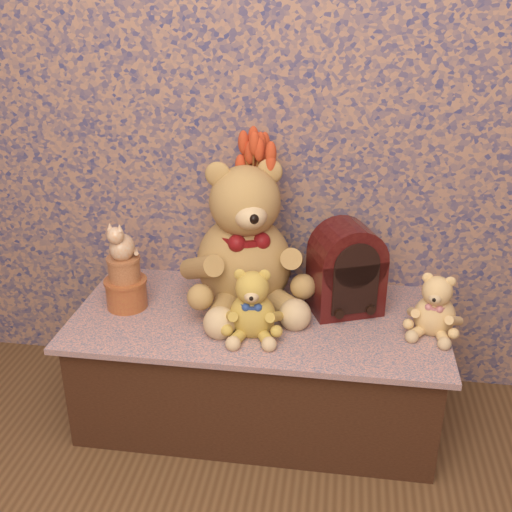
{
  "coord_description": "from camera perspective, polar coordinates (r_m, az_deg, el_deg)",
  "views": [
    {
      "loc": [
        0.26,
        -0.57,
        1.42
      ],
      "look_at": [
        0.0,
        1.16,
        0.64
      ],
      "focal_mm": 43.04,
      "sensor_mm": 36.0,
      "label": 1
    }
  ],
  "objects": [
    {
      "name": "cathedral_radio",
      "position": [
        2.06,
        8.4,
        -1.06
      ],
      "size": [
        0.27,
        0.24,
        0.31
      ],
      "primitive_type": null,
      "rotation": [
        0.0,
        0.0,
        0.39
      ],
      "color": "#3C0A0C",
      "rests_on": "display_shelf"
    },
    {
      "name": "teddy_medium",
      "position": [
        1.91,
        -0.33,
        -4.01
      ],
      "size": [
        0.21,
        0.25,
        0.24
      ],
      "primitive_type": null,
      "rotation": [
        0.0,
        0.0,
        0.1
      ],
      "color": "#B08431",
      "rests_on": "display_shelf"
    },
    {
      "name": "display_shelf",
      "position": [
        2.17,
        0.2,
        -10.06
      ],
      "size": [
        1.23,
        0.61,
        0.4
      ],
      "primitive_type": "cube",
      "color": "#3C577A",
      "rests_on": "ground"
    },
    {
      "name": "teddy_small",
      "position": [
        2.01,
        16.41,
        -4.05
      ],
      "size": [
        0.22,
        0.25,
        0.22
      ],
      "primitive_type": null,
      "rotation": [
        0.0,
        0.0,
        -0.28
      ],
      "color": "tan",
      "rests_on": "display_shelf"
    },
    {
      "name": "ceramic_vase",
      "position": [
        2.16,
        -0.4,
        -1.07
      ],
      "size": [
        0.16,
        0.16,
        0.21
      ],
      "primitive_type": "cylinder",
      "rotation": [
        0.0,
        0.0,
        0.42
      ],
      "color": "tan",
      "rests_on": "display_shelf"
    },
    {
      "name": "dried_stalks",
      "position": [
        2.05,
        -0.42,
        6.32
      ],
      "size": [
        0.24,
        0.24,
        0.38
      ],
      "primitive_type": null,
      "rotation": [
        0.0,
        0.0,
        0.27
      ],
      "color": "#CE4220",
      "rests_on": "ceramic_vase"
    },
    {
      "name": "cat_figurine",
      "position": [
        2.06,
        -12.41,
        1.54
      ],
      "size": [
        0.12,
        0.12,
        0.14
      ],
      "primitive_type": null,
      "rotation": [
        0.0,
        0.0,
        -0.16
      ],
      "color": "silver",
      "rests_on": "biscuit_tin_upper"
    },
    {
      "name": "biscuit_tin_upper",
      "position": [
        2.11,
        -12.15,
        -1.21
      ],
      "size": [
        0.13,
        0.13,
        0.08
      ],
      "primitive_type": "cylinder",
      "rotation": [
        0.0,
        0.0,
        -0.32
      ],
      "color": "tan",
      "rests_on": "biscuit_tin_lower"
    },
    {
      "name": "biscuit_tin_lower",
      "position": [
        2.15,
        -11.94,
        -3.42
      ],
      "size": [
        0.18,
        0.18,
        0.1
      ],
      "primitive_type": "cylinder",
      "rotation": [
        0.0,
        0.0,
        0.43
      ],
      "color": "#BD8037",
      "rests_on": "display_shelf"
    },
    {
      "name": "teddy_large",
      "position": [
        2.06,
        -1.14,
        2.68
      ],
      "size": [
        0.58,
        0.63,
        0.54
      ],
      "primitive_type": null,
      "rotation": [
        0.0,
        0.0,
        0.36
      ],
      "color": "#A47F3F",
      "rests_on": "display_shelf"
    }
  ]
}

